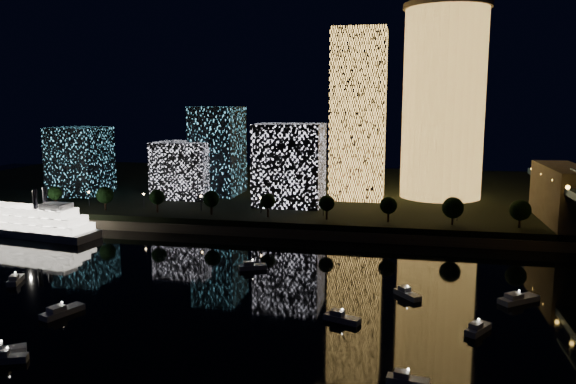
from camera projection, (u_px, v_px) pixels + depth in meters
name	position (u px, v px, depth m)	size (l,w,h in m)	color
ground	(315.00, 350.00, 99.03)	(520.00, 520.00, 0.00)	black
far_bank	(370.00, 194.00, 253.34)	(420.00, 160.00, 5.00)	black
seawall	(355.00, 235.00, 178.08)	(420.00, 6.00, 3.00)	#6B5E4C
tower_cylindrical	(443.00, 102.00, 223.88)	(34.00, 34.00, 76.34)	#F1AF4D
tower_rectangular	(358.00, 115.00, 222.52)	(20.92, 20.92, 66.56)	#F1AF4D
midrise_blocks	(198.00, 160.00, 226.57)	(113.51, 41.06, 36.56)	silver
riverboat	(21.00, 222.00, 185.48)	(55.66, 19.24, 16.46)	silver
motorboats	(285.00, 329.00, 105.91)	(131.67, 80.26, 2.78)	silver
esplanade_trees	(295.00, 202.00, 186.62)	(165.79, 6.78, 8.89)	black
street_lamps	(261.00, 202.00, 195.31)	(132.70, 0.70, 5.65)	black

